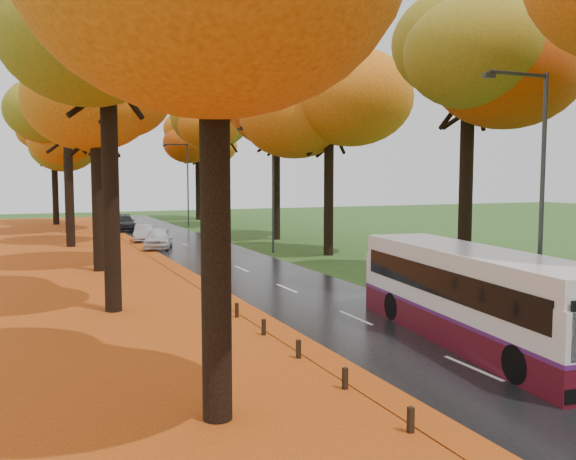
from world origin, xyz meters
TOP-DOWN VIEW (x-y plane):
  - road at (0.00, 25.00)m, footprint 6.50×90.00m
  - centre_line at (0.00, 25.00)m, footprint 0.12×90.00m
  - leaf_verge at (-9.00, 25.00)m, footprint 12.00×90.00m
  - leaf_drift at (-3.05, 25.00)m, footprint 0.90×90.00m
  - trees_left at (-7.18, 27.06)m, footprint 9.20×74.00m
  - trees_right at (7.19, 26.91)m, footprint 9.30×74.20m
  - bollard_row at (-3.70, 4.70)m, footprint 0.11×23.51m
  - streetlamp_near at (3.95, 8.00)m, footprint 2.45×0.18m
  - streetlamp_mid at (3.95, 30.00)m, footprint 2.45×0.18m
  - streetlamp_far at (3.95, 52.00)m, footprint 2.45×0.18m
  - bus at (1.67, 7.98)m, footprint 3.68×10.57m
  - car_white at (-2.16, 34.89)m, footprint 2.84×4.48m
  - car_silver at (-2.22, 39.97)m, footprint 2.15×3.90m
  - car_dark at (-2.35, 49.40)m, footprint 2.22×4.90m

SIDE VIEW (x-z plane):
  - leaf_verge at x=-9.00m, z-range 0.00..0.02m
  - road at x=0.00m, z-range 0.00..0.04m
  - leaf_drift at x=-3.05m, z-range 0.04..0.05m
  - centre_line at x=0.00m, z-range 0.04..0.05m
  - bollard_row at x=-3.70m, z-range 0.00..0.52m
  - car_silver at x=-2.22m, z-range 0.04..1.26m
  - car_dark at x=-2.35m, z-range 0.04..1.43m
  - car_white at x=-2.16m, z-range 0.04..1.46m
  - bus at x=1.67m, z-range 0.10..2.83m
  - streetlamp_near at x=3.95m, z-range 0.71..8.71m
  - streetlamp_mid at x=3.95m, z-range 0.71..8.71m
  - streetlamp_far at x=3.95m, z-range 0.71..8.71m
  - trees_left at x=-7.18m, z-range 2.59..16.48m
  - trees_right at x=7.19m, z-range 2.71..16.67m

